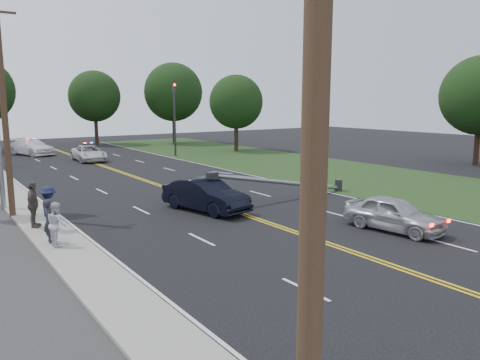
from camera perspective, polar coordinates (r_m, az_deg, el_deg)
ground at (r=17.77m, az=12.46°, el=-8.21°), size 120.00×120.00×0.00m
sidewalk at (r=22.47m, az=-23.13°, el=-4.84°), size 1.80×70.00×0.12m
grass_verge at (r=34.11m, az=15.73°, el=0.21°), size 12.00×80.00×0.01m
centerline_yellow at (r=25.38m, az=-4.24°, el=-2.60°), size 0.36×80.00×0.00m
traffic_signal at (r=46.37m, az=-7.98°, el=8.09°), size 0.28×0.41×7.05m
fallen_streetlight at (r=26.00m, az=5.98°, el=-0.29°), size 9.36×0.44×1.91m
utility_pole_near at (r=4.77m, az=9.13°, el=6.03°), size 1.60×0.28×10.00m
utility_pole_mid at (r=23.67m, az=-26.84°, el=7.90°), size 1.60×0.28×10.00m
tree_7 at (r=60.97m, az=-17.31°, el=9.71°), size 6.24×6.24×9.05m
tree_8 at (r=60.73m, az=-8.14°, el=10.55°), size 7.35×7.35×10.14m
tree_9 at (r=51.02m, az=-0.47°, el=9.49°), size 5.79×5.79×8.16m
crashed_sedan at (r=23.07m, az=-4.23°, el=-1.85°), size 2.74×5.08×1.59m
waiting_sedan at (r=20.59m, az=18.29°, el=-3.94°), size 2.28×4.40×1.43m
emergency_a at (r=44.44m, az=-17.95°, el=3.11°), size 2.47×5.03×1.38m
emergency_b at (r=51.45m, az=-24.08°, el=3.70°), size 4.10×6.02×1.62m
bystander_a at (r=18.91m, az=-22.23°, el=-4.63°), size 0.42×0.62×1.66m
bystander_b at (r=18.41m, az=-21.44°, el=-5.01°), size 0.62×0.79×1.63m
bystander_c at (r=20.68m, az=-22.27°, el=-3.22°), size 0.74×1.21×1.83m
bystander_d at (r=21.39m, az=-23.90°, el=-2.75°), size 0.94×1.23×1.95m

